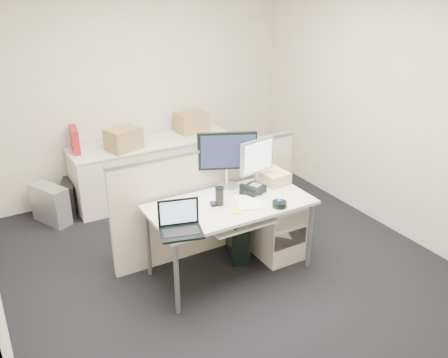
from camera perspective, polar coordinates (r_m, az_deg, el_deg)
floor at (r=4.72m, az=0.70°, el=-10.91°), size 4.00×4.50×0.01m
wall_back at (r=6.07m, az=-10.19°, el=10.82°), size 4.00×0.02×2.70m
wall_right at (r=5.35m, az=19.81°, el=8.02°), size 0.02×4.50×2.70m
desk at (r=4.37m, az=0.74°, el=-3.69°), size 1.50×0.75×0.73m
keyboard_tray at (r=4.26m, az=1.97°, el=-5.20°), size 0.62×0.32×0.02m
drawer_pedestal at (r=4.84m, az=6.08°, el=-5.50°), size 0.40×0.55×0.65m
cubicle_partition at (r=4.77m, az=-1.96°, el=-2.75°), size 2.00×0.06×1.10m
back_counter at (r=6.09m, az=-8.48°, el=1.15°), size 2.00×0.60×0.72m
monitor_main at (r=4.54m, az=0.37°, el=2.27°), size 0.61×0.43×0.57m
monitor_small at (r=4.57m, az=3.96°, el=1.80°), size 0.42×0.26×0.48m
laptop at (r=3.81m, az=-5.20°, el=-4.95°), size 0.39×0.33×0.25m
trackball at (r=4.29m, az=6.69°, el=-3.03°), size 0.17×0.17×0.05m
desk_phone at (r=4.53m, az=3.52°, el=-1.29°), size 0.26×0.24×0.07m
paper_stack at (r=4.35m, az=2.99°, el=-2.82°), size 0.32×0.36×0.01m
sticky_pad at (r=4.18m, az=1.41°, el=-3.97°), size 0.09×0.09×0.01m
travel_mug at (r=4.28m, az=-0.54°, el=-2.15°), size 0.09×0.09×0.16m
banana at (r=4.54m, az=3.17°, el=-1.40°), size 0.18×0.15×0.04m
cellphone at (r=4.31m, az=-1.31°, el=-3.03°), size 0.08×0.10×0.01m
manila_folders at (r=4.77m, az=5.88°, el=0.30°), size 0.25×0.32×0.12m
keyboard at (r=4.30m, az=2.27°, el=-4.53°), size 0.47×0.32×0.02m
pc_tower_desk at (r=4.83m, az=1.57°, el=-6.98°), size 0.32×0.48×0.42m
pc_tower_spare_dark at (r=5.99m, az=-18.09°, el=-2.02°), size 0.29×0.43×0.37m
pc_tower_spare_silver at (r=5.78m, az=-20.14°, el=-2.86°), size 0.38×0.52×0.45m
cardboard_box_left at (r=5.69m, az=-11.97°, el=4.64°), size 0.45×0.38×0.28m
cardboard_box_right at (r=6.22m, az=-3.92°, el=6.74°), size 0.39×0.31×0.27m
red_binder at (r=5.77m, az=-17.50°, el=4.44°), size 0.12×0.34×0.31m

